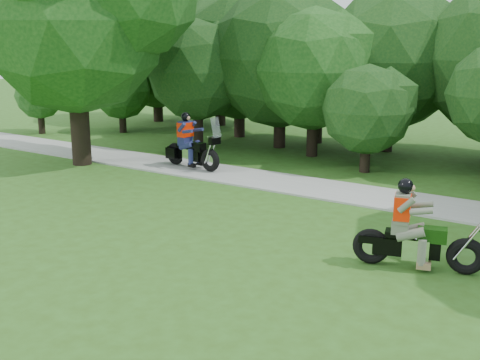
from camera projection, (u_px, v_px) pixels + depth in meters
The scene contains 6 objects.
ground at pixel (207, 295), 10.90m from camera, with size 100.00×100.00×0.00m, color #315518.
walkway at pixel (373, 197), 17.36m from camera, with size 60.00×2.20×0.06m, color gray.
tree_line at pixel (471, 63), 21.42m from camera, with size 40.14×12.10×7.34m.
big_tree_west at pixel (79, 0), 20.75m from camera, with size 8.64×6.56×9.96m.
chopper_motorcycle at pixel (412, 236), 11.99m from camera, with size 2.56×1.11×1.85m.
touring_motorcycle at pixel (189, 148), 20.87m from camera, with size 2.52×0.95×1.92m.
Camera 1 is at (6.11, -8.06, 4.61)m, focal length 45.00 mm.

